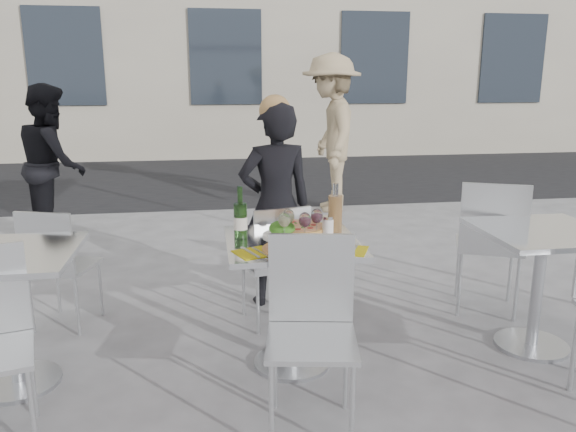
{
  "coord_description": "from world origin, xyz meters",
  "views": [
    {
      "loc": [
        -0.45,
        -2.93,
        1.62
      ],
      "look_at": [
        0.0,
        0.15,
        0.85
      ],
      "focal_mm": 35.0,
      "sensor_mm": 36.0,
      "label": 1
    }
  ],
  "objects": [
    {
      "name": "wine_bottle",
      "position": [
        -0.28,
        0.07,
        0.86
      ],
      "size": [
        0.07,
        0.08,
        0.29
      ],
      "color": "#2B5821",
      "rests_on": "main_table"
    },
    {
      "name": "pizza_near",
      "position": [
        -0.03,
        -0.2,
        0.76
      ],
      "size": [
        0.3,
        0.3,
        0.02
      ],
      "color": "tan",
      "rests_on": "main_table"
    },
    {
      "name": "salad_plate",
      "position": [
        -0.04,
        0.09,
        0.79
      ],
      "size": [
        0.22,
        0.22,
        0.09
      ],
      "color": "white",
      "rests_on": "main_table"
    },
    {
      "name": "main_table",
      "position": [
        0.0,
        0.0,
        0.54
      ],
      "size": [
        0.72,
        0.72,
        0.75
      ],
      "color": "#B7BABF",
      "rests_on": "ground"
    },
    {
      "name": "wineglass_white_a",
      "position": [
        -0.04,
        0.01,
        0.86
      ],
      "size": [
        0.07,
        0.07,
        0.16
      ],
      "color": "white",
      "rests_on": "main_table"
    },
    {
      "name": "napkin_left",
      "position": [
        -0.23,
        -0.2,
        0.75
      ],
      "size": [
        0.23,
        0.23,
        0.01
      ],
      "rotation": [
        0.0,
        0.0,
        0.38
      ],
      "color": "#D2C812",
      "rests_on": "main_table"
    },
    {
      "name": "side_chair_lfar",
      "position": [
        -1.43,
        0.68,
        0.48
      ],
      "size": [
        0.47,
        0.47,
        0.82
      ],
      "rotation": [
        0.0,
        0.0,
        2.85
      ],
      "color": "silver",
      "rests_on": "ground"
    },
    {
      "name": "pedestrian_b",
      "position": [
        1.07,
        3.82,
        0.95
      ],
      "size": [
        0.8,
        1.28,
        1.91
      ],
      "primitive_type": "imported",
      "rotation": [
        0.0,
        0.0,
        4.64
      ],
      "color": "tan",
      "rests_on": "ground"
    },
    {
      "name": "pizza_far",
      "position": [
        0.07,
        0.18,
        0.77
      ],
      "size": [
        0.35,
        0.35,
        0.03
      ],
      "color": "white",
      "rests_on": "main_table"
    },
    {
      "name": "wineglass_red_a",
      "position": [
        0.07,
        -0.01,
        0.86
      ],
      "size": [
        0.07,
        0.07,
        0.16
      ],
      "color": "white",
      "rests_on": "main_table"
    },
    {
      "name": "chair_near",
      "position": [
        0.01,
        -0.53,
        0.53
      ],
      "size": [
        0.47,
        0.48,
        0.9
      ],
      "rotation": [
        0.0,
        0.0,
        -0.17
      ],
      "color": "silver",
      "rests_on": "ground"
    },
    {
      "name": "carafe",
      "position": [
        0.27,
        0.1,
        0.87
      ],
      "size": [
        0.08,
        0.08,
        0.29
      ],
      "color": "tan",
      "rests_on": "main_table"
    },
    {
      "name": "napkin_right",
      "position": [
        0.27,
        -0.23,
        0.75
      ],
      "size": [
        0.24,
        0.24,
        0.01
      ],
      "rotation": [
        0.0,
        0.0,
        -0.43
      ],
      "color": "#D2C812",
      "rests_on": "main_table"
    },
    {
      "name": "sugar_shaker",
      "position": [
        0.22,
        0.08,
        0.8
      ],
      "size": [
        0.06,
        0.06,
        0.11
      ],
      "color": "white",
      "rests_on": "main_table"
    },
    {
      "name": "side_table_right",
      "position": [
        1.5,
        0.0,
        0.54
      ],
      "size": [
        0.72,
        0.72,
        0.75
      ],
      "color": "#B7BABF",
      "rests_on": "ground"
    },
    {
      "name": "wineglass_red_b",
      "position": [
        0.15,
        0.07,
        0.86
      ],
      "size": [
        0.07,
        0.07,
        0.16
      ],
      "color": "white",
      "rests_on": "main_table"
    },
    {
      "name": "side_table_left",
      "position": [
        -1.5,
        0.0,
        0.54
      ],
      "size": [
        0.72,
        0.72,
        0.75
      ],
      "color": "#B7BABF",
      "rests_on": "ground"
    },
    {
      "name": "pedestrian_a",
      "position": [
        -1.96,
        2.9,
        0.78
      ],
      "size": [
        0.76,
        0.88,
        1.57
      ],
      "primitive_type": "imported",
      "rotation": [
        0.0,
        0.0,
        1.81
      ],
      "color": "black",
      "rests_on": "ground"
    },
    {
      "name": "chair_far",
      "position": [
        -0.01,
        0.53,
        0.49
      ],
      "size": [
        0.45,
        0.46,
        0.83
      ],
      "rotation": [
        0.0,
        0.0,
        3.36
      ],
      "color": "silver",
      "rests_on": "ground"
    },
    {
      "name": "side_chair_rfar",
      "position": [
        1.45,
        0.51,
        0.56
      ],
      "size": [
        0.57,
        0.58,
        0.95
      ],
      "rotation": [
        0.0,
        0.0,
        2.74
      ],
      "color": "silver",
      "rests_on": "ground"
    },
    {
      "name": "woman_diner",
      "position": [
        0.03,
        0.95,
        0.73
      ],
      "size": [
        0.58,
        0.42,
        1.46
      ],
      "primitive_type": "imported",
      "rotation": [
        0.0,
        0.0,
        3.29
      ],
      "color": "black",
      "rests_on": "ground"
    },
    {
      "name": "street_asphalt",
      "position": [
        0.0,
        6.5,
        0.0
      ],
      "size": [
        24.0,
        5.0,
        0.0
      ],
      "primitive_type": "cube",
      "color": "black",
      "rests_on": "ground"
    },
    {
      "name": "wineglass_white_b",
      "position": [
        -0.01,
        0.09,
        0.86
      ],
      "size": [
        0.07,
        0.07,
        0.16
      ],
      "color": "white",
      "rests_on": "main_table"
    },
    {
      "name": "ground",
      "position": [
        0.0,
        0.0,
        0.0
      ],
      "size": [
        80.0,
        80.0,
        0.0
      ],
      "primitive_type": "plane",
      "color": "slate"
    }
  ]
}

